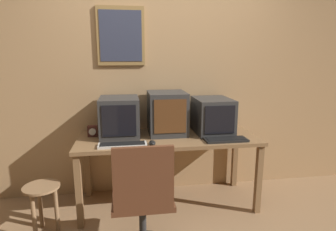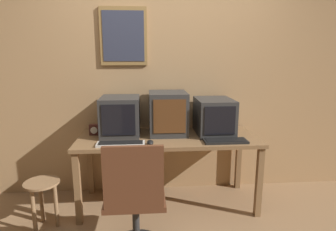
# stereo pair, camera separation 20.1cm
# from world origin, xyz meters

# --- Properties ---
(wall_back) EXTENTS (8.00, 0.08, 2.60)m
(wall_back) POSITION_xyz_m (-0.00, 1.42, 1.30)
(wall_back) COLOR tan
(wall_back) RESTS_ON ground_plane
(desk) EXTENTS (1.79, 0.70, 0.74)m
(desk) POSITION_xyz_m (0.00, 1.02, 0.66)
(desk) COLOR olive
(desk) RESTS_ON ground_plane
(monitor_left) EXTENTS (0.39, 0.45, 0.39)m
(monitor_left) POSITION_xyz_m (-0.48, 1.13, 0.93)
(monitor_left) COLOR #333333
(monitor_left) RESTS_ON desk
(monitor_center) EXTENTS (0.38, 0.43, 0.44)m
(monitor_center) POSITION_xyz_m (0.01, 1.15, 0.95)
(monitor_center) COLOR #333333
(monitor_center) RESTS_ON desk
(monitor_right) EXTENTS (0.37, 0.48, 0.36)m
(monitor_right) POSITION_xyz_m (0.49, 1.11, 0.92)
(monitor_right) COLOR #333333
(monitor_right) RESTS_ON desk
(keyboard_main) EXTENTS (0.44, 0.14, 0.03)m
(keyboard_main) POSITION_xyz_m (-0.45, 0.78, 0.75)
(keyboard_main) COLOR beige
(keyboard_main) RESTS_ON desk
(keyboard_side) EXTENTS (0.41, 0.16, 0.03)m
(keyboard_side) POSITION_xyz_m (0.53, 0.80, 0.75)
(keyboard_side) COLOR black
(keyboard_side) RESTS_ON desk
(mouse_near_keyboard) EXTENTS (0.06, 0.11, 0.04)m
(mouse_near_keyboard) POSITION_xyz_m (-0.18, 0.78, 0.76)
(mouse_near_keyboard) COLOR black
(mouse_near_keyboard) RESTS_ON desk
(desk_clock) EXTENTS (0.10, 0.06, 0.11)m
(desk_clock) POSITION_xyz_m (-0.75, 1.15, 0.79)
(desk_clock) COLOR #4C231E
(desk_clock) RESTS_ON desk
(office_chair) EXTENTS (0.47, 0.47, 0.95)m
(office_chair) POSITION_xyz_m (-0.31, 0.25, 0.41)
(office_chair) COLOR black
(office_chair) RESTS_ON ground_plane
(side_stool) EXTENTS (0.31, 0.31, 0.44)m
(side_stool) POSITION_xyz_m (-1.15, 0.70, 0.33)
(side_stool) COLOR #8E6B47
(side_stool) RESTS_ON ground_plane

